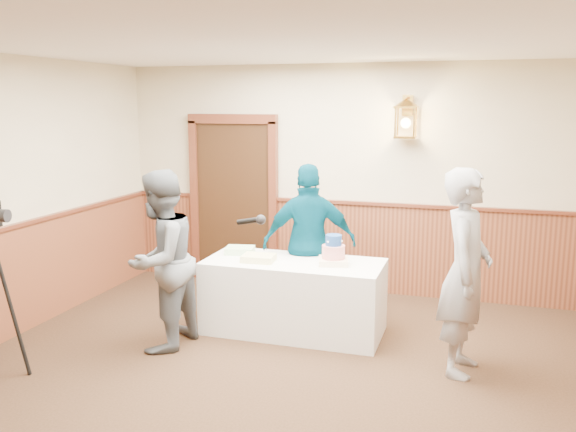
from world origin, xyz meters
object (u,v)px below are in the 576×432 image
sheet_cake_green (240,250)px  interviewer (161,261)px  baker (465,272)px  assistant_p (310,243)px  display_table (294,296)px  sheet_cake_yellow (259,258)px  tiered_cake (333,253)px

sheet_cake_green → interviewer: size_ratio=0.17×
baker → assistant_p: bearing=68.5°
display_table → baker: size_ratio=1.00×
sheet_cake_green → assistant_p: size_ratio=0.17×
sheet_cake_green → baker: 2.40m
sheet_cake_green → baker: size_ratio=0.16×
sheet_cake_green → interviewer: interviewer is taller
sheet_cake_yellow → baker: bearing=-9.7°
sheet_cake_yellow → interviewer: 0.99m
display_table → baker: (1.68, -0.46, 0.52)m
sheet_cake_yellow → baker: size_ratio=0.18×
sheet_cake_yellow → baker: (2.02, -0.34, 0.12)m
tiered_cake → sheet_cake_green: 1.06m
sheet_cake_yellow → baker: baker is taller
tiered_cake → interviewer: interviewer is taller
assistant_p → sheet_cake_yellow: bearing=31.8°
tiered_cake → baker: (1.27, -0.47, 0.03)m
assistant_p → tiered_cake: bearing=112.3°
baker → assistant_p: baker is taller
interviewer → assistant_p: bearing=140.6°
display_table → interviewer: bearing=-144.7°
sheet_cake_yellow → assistant_p: bearing=52.1°
tiered_cake → assistant_p: size_ratio=0.20×
sheet_cake_yellow → assistant_p: assistant_p is taller
sheet_cake_green → interviewer: bearing=-116.1°
sheet_cake_green → assistant_p: (0.70, 0.26, 0.07)m
sheet_cake_green → baker: bearing=-14.4°
sheet_cake_green → assistant_p: assistant_p is taller
baker → interviewer: bearing=102.5°
baker → assistant_p: size_ratio=1.06×
interviewer → assistant_p: (1.14, 1.16, -0.01)m
tiered_cake → sheet_cake_yellow: 0.76m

